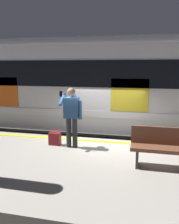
# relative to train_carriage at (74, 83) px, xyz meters

# --- Properties ---
(ground_plane) EXTENTS (25.10, 25.10, 0.00)m
(ground_plane) POSITION_rel_train_carriage_xyz_m (-1.59, 2.28, -2.59)
(ground_plane) COLOR #4C4742
(platform) EXTENTS (16.73, 4.04, 1.03)m
(platform) POSITION_rel_train_carriage_xyz_m (-1.59, 4.30, -2.07)
(platform) COLOR #9E998E
(platform) RESTS_ON ground
(safety_line) EXTENTS (16.40, 0.16, 0.01)m
(safety_line) POSITION_rel_train_carriage_xyz_m (-1.59, 2.58, -1.56)
(safety_line) COLOR yellow
(safety_line) RESTS_ON platform
(track_rail_near) EXTENTS (21.75, 0.08, 0.16)m
(track_rail_near) POSITION_rel_train_carriage_xyz_m (-1.59, 0.71, -2.51)
(track_rail_near) COLOR slate
(track_rail_near) RESTS_ON ground
(track_rail_far) EXTENTS (21.75, 0.08, 0.16)m
(track_rail_far) POSITION_rel_train_carriage_xyz_m (-1.59, -0.72, -2.51)
(track_rail_far) COLOR slate
(track_rail_far) RESTS_ON ground
(train_carriage) EXTENTS (13.37, 3.02, 4.10)m
(train_carriage) POSITION_rel_train_carriage_xyz_m (0.00, 0.00, 0.00)
(train_carriage) COLOR silver
(train_carriage) RESTS_ON ground
(passenger) EXTENTS (0.57, 0.55, 1.67)m
(passenger) POSITION_rel_train_carriage_xyz_m (-0.87, 3.22, -0.57)
(passenger) COLOR #262628
(passenger) RESTS_ON platform
(handbag) EXTENTS (0.33, 0.30, 0.43)m
(handbag) POSITION_rel_train_carriage_xyz_m (-0.32, 3.14, -1.36)
(handbag) COLOR maroon
(handbag) RESTS_ON platform
(bench) EXTENTS (1.59, 0.44, 0.90)m
(bench) POSITION_rel_train_carriage_xyz_m (-3.32, 4.03, -1.07)
(bench) COLOR brown
(bench) RESTS_ON platform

